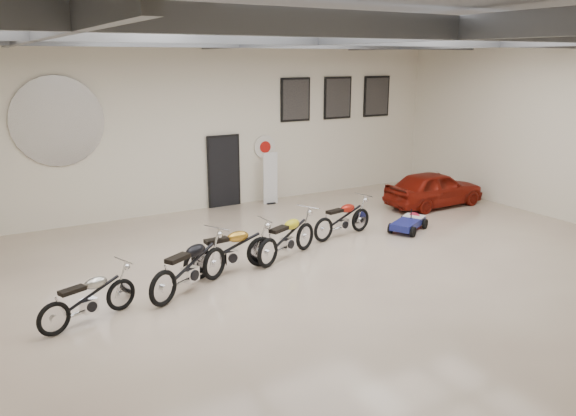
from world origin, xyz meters
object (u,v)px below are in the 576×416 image
banner_stand (270,177)px  motorcycle_black (190,265)px  motorcycle_yellow (287,236)px  go_kart (410,220)px  vintage_car (434,188)px  motorcycle_silver (88,297)px  motorcycle_gold (230,249)px  motorcycle_red (343,218)px

banner_stand → motorcycle_black: 6.92m
motorcycle_yellow → banner_stand: bearing=42.1°
motorcycle_black → go_kart: bearing=-20.1°
go_kart → vintage_car: vintage_car is taller
motorcycle_silver → vintage_car: bearing=-5.2°
banner_stand → motorcycle_silver: 8.55m
motorcycle_silver → motorcycle_black: 1.97m
motorcycle_gold → motorcycle_red: bearing=11.8°
motorcycle_red → motorcycle_silver: bearing=-175.3°
banner_stand → go_kart: bearing=-60.2°
motorcycle_silver → motorcycle_gold: 3.15m
motorcycle_yellow → motorcycle_red: bearing=-5.1°
banner_stand → go_kart: size_ratio=1.11×
motorcycle_gold → go_kart: motorcycle_gold is taller
motorcycle_yellow → vintage_car: 6.39m
motorcycle_red → go_kart: motorcycle_red is taller
banner_stand → go_kart: (1.88, -4.23, -0.57)m
motorcycle_gold → motorcycle_yellow: (1.46, 0.18, -0.01)m
motorcycle_yellow → go_kart: size_ratio=1.33×
motorcycle_silver → go_kart: 8.46m
motorcycle_silver → go_kart: (8.34, 1.35, -0.19)m
motorcycle_gold → motorcycle_yellow: size_ratio=1.02×
vintage_car → motorcycle_yellow: bearing=105.8°
vintage_car → motorcycle_gold: bearing=104.1°
motorcycle_black → banner_stand: bearing=20.2°
motorcycle_silver → motorcycle_yellow: 4.61m
banner_stand → motorcycle_gold: 5.82m
motorcycle_gold → vintage_car: vintage_car is taller
motorcycle_yellow → motorcycle_gold: bearing=162.8°
motorcycle_silver → motorcycle_red: bearing=-5.1°
go_kart → vintage_car: (2.28, 1.51, 0.27)m
banner_stand → motorcycle_black: size_ratio=0.80×
banner_stand → go_kart: banner_stand is taller
motorcycle_black → vintage_car: (8.69, 2.50, -0.00)m
motorcycle_yellow → motorcycle_silver: bearing=169.4°
motorcycle_silver → motorcycle_yellow: (4.48, 1.07, 0.06)m
banner_stand → motorcycle_black: (-4.53, -5.22, -0.30)m
motorcycle_black → go_kart: motorcycle_black is taller
motorcycle_red → vintage_car: size_ratio=0.59×
motorcycle_black → motorcycle_gold: 1.21m
motorcycle_yellow → vintage_car: (6.14, 1.78, 0.02)m
motorcycle_silver → motorcycle_red: size_ratio=0.95×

